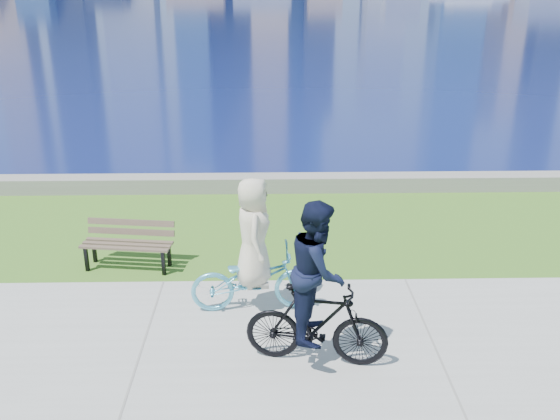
{
  "coord_description": "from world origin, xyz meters",
  "views": [
    {
      "loc": [
        1.73,
        -7.38,
        4.9
      ],
      "look_at": [
        1.93,
        2.18,
        1.1
      ],
      "focal_mm": 40.0,
      "sensor_mm": 36.0,
      "label": 1
    }
  ],
  "objects": [
    {
      "name": "cyclist_man",
      "position": [
        2.35,
        -0.5,
        0.97
      ],
      "size": [
        0.85,
        1.91,
        2.25
      ],
      "rotation": [
        0.0,
        0.0,
        1.39
      ],
      "color": "black",
      "rests_on": "ground"
    },
    {
      "name": "concrete_path",
      "position": [
        0.0,
        0.0,
        0.01
      ],
      "size": [
        80.0,
        3.5,
        0.02
      ],
      "primitive_type": "cube",
      "color": "#A4A49F",
      "rests_on": "ground"
    },
    {
      "name": "park_bench",
      "position": [
        -0.66,
        2.38,
        0.49
      ],
      "size": [
        1.59,
        0.73,
        0.79
      ],
      "rotation": [
        0.0,
        0.0,
        -0.13
      ],
      "color": "black",
      "rests_on": "ground"
    },
    {
      "name": "ground",
      "position": [
        0.0,
        0.0,
        0.0
      ],
      "size": [
        320.0,
        320.0,
        0.0
      ],
      "primitive_type": "plane",
      "color": "#39691B",
      "rests_on": "ground"
    },
    {
      "name": "bay_water",
      "position": [
        0.0,
        72.0,
        0.0
      ],
      "size": [
        320.0,
        131.0,
        0.01
      ],
      "primitive_type": "cube",
      "color": "#0C164D",
      "rests_on": "ground"
    },
    {
      "name": "cyclist_woman",
      "position": [
        1.52,
        0.87,
        0.79
      ],
      "size": [
        0.79,
        1.93,
        2.08
      ],
      "rotation": [
        0.0,
        0.0,
        1.64
      ],
      "color": "#59B8D8",
      "rests_on": "ground"
    },
    {
      "name": "seawall",
      "position": [
        0.0,
        6.2,
        0.17
      ],
      "size": [
        90.0,
        0.5,
        0.35
      ],
      "primitive_type": "cube",
      "color": "gray",
      "rests_on": "ground"
    }
  ]
}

